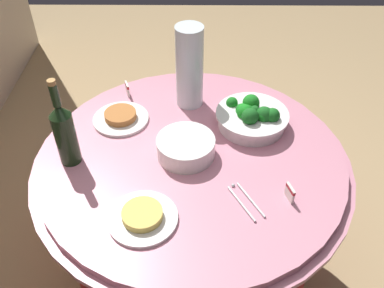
{
  "coord_description": "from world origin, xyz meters",
  "views": [
    {
      "loc": [
        -1.12,
        -0.01,
        1.78
      ],
      "look_at": [
        0.0,
        0.0,
        0.79
      ],
      "focal_mm": 39.47,
      "sensor_mm": 36.0,
      "label": 1
    }
  ],
  "objects_px": {
    "wine_bottle": "(65,132)",
    "food_plate_noodles": "(143,217)",
    "serving_tongs": "(245,200)",
    "broccoli_bowl": "(252,117)",
    "food_plate_peanuts": "(121,117)",
    "plate_stack": "(186,146)",
    "decorative_fruit_vase": "(189,71)",
    "label_placard_mid": "(290,192)",
    "label_placard_front": "(127,88)"
  },
  "relations": [
    {
      "from": "wine_bottle",
      "to": "food_plate_noodles",
      "type": "xyz_separation_m",
      "value": [
        -0.26,
        -0.28,
        -0.12
      ]
    },
    {
      "from": "serving_tongs",
      "to": "wine_bottle",
      "type": "bearing_deg",
      "value": 72.73
    },
    {
      "from": "broccoli_bowl",
      "to": "food_plate_noodles",
      "type": "distance_m",
      "value": 0.6
    },
    {
      "from": "serving_tongs",
      "to": "food_plate_noodles",
      "type": "relative_size",
      "value": 0.74
    },
    {
      "from": "food_plate_peanuts",
      "to": "food_plate_noodles",
      "type": "xyz_separation_m",
      "value": [
        -0.49,
        -0.13,
        -0.0
      ]
    },
    {
      "from": "wine_bottle",
      "to": "plate_stack",
      "type": "bearing_deg",
      "value": -85.0
    },
    {
      "from": "decorative_fruit_vase",
      "to": "label_placard_mid",
      "type": "bearing_deg",
      "value": -148.11
    },
    {
      "from": "food_plate_noodles",
      "to": "label_placard_front",
      "type": "xyz_separation_m",
      "value": [
        0.67,
        0.13,
        0.02
      ]
    },
    {
      "from": "decorative_fruit_vase",
      "to": "label_placard_front",
      "type": "distance_m",
      "value": 0.3
    },
    {
      "from": "broccoli_bowl",
      "to": "serving_tongs",
      "type": "distance_m",
      "value": 0.39
    },
    {
      "from": "decorative_fruit_vase",
      "to": "food_plate_noodles",
      "type": "bearing_deg",
      "value": 167.4
    },
    {
      "from": "broccoli_bowl",
      "to": "food_plate_noodles",
      "type": "relative_size",
      "value": 1.27
    },
    {
      "from": "label_placard_front",
      "to": "decorative_fruit_vase",
      "type": "bearing_deg",
      "value": -102.04
    },
    {
      "from": "serving_tongs",
      "to": "food_plate_peanuts",
      "type": "height_order",
      "value": "food_plate_peanuts"
    },
    {
      "from": "wine_bottle",
      "to": "label_placard_mid",
      "type": "bearing_deg",
      "value": -103.28
    },
    {
      "from": "plate_stack",
      "to": "food_plate_noodles",
      "type": "distance_m",
      "value": 0.33
    },
    {
      "from": "label_placard_mid",
      "to": "broccoli_bowl",
      "type": "bearing_deg",
      "value": 12.91
    },
    {
      "from": "plate_stack",
      "to": "food_plate_peanuts",
      "type": "relative_size",
      "value": 0.95
    },
    {
      "from": "broccoli_bowl",
      "to": "label_placard_mid",
      "type": "relative_size",
      "value": 5.09
    },
    {
      "from": "broccoli_bowl",
      "to": "plate_stack",
      "type": "height_order",
      "value": "broccoli_bowl"
    },
    {
      "from": "plate_stack",
      "to": "food_plate_noodles",
      "type": "height_order",
      "value": "plate_stack"
    },
    {
      "from": "broccoli_bowl",
      "to": "plate_stack",
      "type": "relative_size",
      "value": 1.33
    },
    {
      "from": "serving_tongs",
      "to": "label_placard_front",
      "type": "height_order",
      "value": "label_placard_front"
    },
    {
      "from": "food_plate_noodles",
      "to": "label_placard_mid",
      "type": "height_order",
      "value": "label_placard_mid"
    },
    {
      "from": "decorative_fruit_vase",
      "to": "label_placard_mid",
      "type": "height_order",
      "value": "decorative_fruit_vase"
    },
    {
      "from": "decorative_fruit_vase",
      "to": "serving_tongs",
      "type": "height_order",
      "value": "decorative_fruit_vase"
    },
    {
      "from": "wine_bottle",
      "to": "label_placard_mid",
      "type": "relative_size",
      "value": 6.11
    },
    {
      "from": "wine_bottle",
      "to": "label_placard_front",
      "type": "distance_m",
      "value": 0.45
    },
    {
      "from": "plate_stack",
      "to": "food_plate_noodles",
      "type": "bearing_deg",
      "value": 156.93
    },
    {
      "from": "plate_stack",
      "to": "serving_tongs",
      "type": "bearing_deg",
      "value": -138.83
    },
    {
      "from": "food_plate_peanuts",
      "to": "label_placard_front",
      "type": "xyz_separation_m",
      "value": [
        0.18,
        -0.01,
        0.02
      ]
    },
    {
      "from": "label_placard_front",
      "to": "food_plate_peanuts",
      "type": "bearing_deg",
      "value": 178.2
    },
    {
      "from": "decorative_fruit_vase",
      "to": "food_plate_peanuts",
      "type": "height_order",
      "value": "decorative_fruit_vase"
    },
    {
      "from": "decorative_fruit_vase",
      "to": "food_plate_noodles",
      "type": "height_order",
      "value": "decorative_fruit_vase"
    },
    {
      "from": "decorative_fruit_vase",
      "to": "food_plate_noodles",
      "type": "relative_size",
      "value": 1.55
    },
    {
      "from": "serving_tongs",
      "to": "label_placard_mid",
      "type": "relative_size",
      "value": 2.95
    },
    {
      "from": "broccoli_bowl",
      "to": "serving_tongs",
      "type": "bearing_deg",
      "value": 171.54
    },
    {
      "from": "broccoli_bowl",
      "to": "plate_stack",
      "type": "bearing_deg",
      "value": 122.78
    },
    {
      "from": "wine_bottle",
      "to": "broccoli_bowl",
      "type": "bearing_deg",
      "value": -73.29
    },
    {
      "from": "label_placard_front",
      "to": "wine_bottle",
      "type": "bearing_deg",
      "value": 159.65
    },
    {
      "from": "decorative_fruit_vase",
      "to": "plate_stack",
      "type": "bearing_deg",
      "value": 178.2
    },
    {
      "from": "food_plate_noodles",
      "to": "broccoli_bowl",
      "type": "bearing_deg",
      "value": -39.42
    },
    {
      "from": "label_placard_front",
      "to": "label_placard_mid",
      "type": "xyz_separation_m",
      "value": [
        -0.58,
        -0.59,
        0.0
      ]
    },
    {
      "from": "plate_stack",
      "to": "decorative_fruit_vase",
      "type": "distance_m",
      "value": 0.34
    },
    {
      "from": "decorative_fruit_vase",
      "to": "wine_bottle",
      "type": "bearing_deg",
      "value": 130.1
    },
    {
      "from": "plate_stack",
      "to": "wine_bottle",
      "type": "bearing_deg",
      "value": 95.0
    },
    {
      "from": "broccoli_bowl",
      "to": "decorative_fruit_vase",
      "type": "relative_size",
      "value": 0.82
    },
    {
      "from": "plate_stack",
      "to": "wine_bottle",
      "type": "xyz_separation_m",
      "value": [
        -0.04,
        0.41,
        0.09
      ]
    },
    {
      "from": "serving_tongs",
      "to": "food_plate_noodles",
      "type": "bearing_deg",
      "value": 103.41
    },
    {
      "from": "food_plate_peanuts",
      "to": "broccoli_bowl",
      "type": "bearing_deg",
      "value": -93.54
    }
  ]
}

